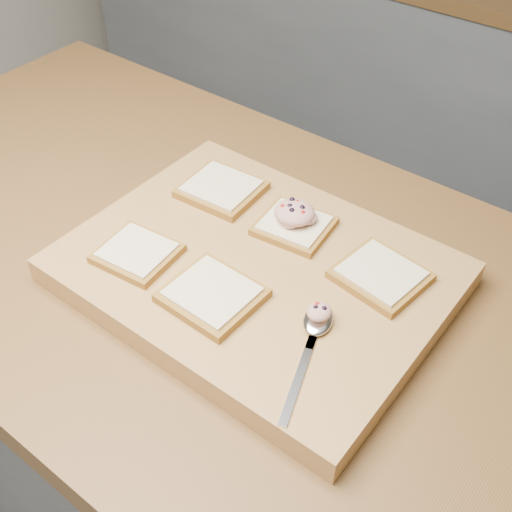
{
  "coord_description": "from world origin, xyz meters",
  "views": [
    {
      "loc": [
        0.3,
        -0.55,
        1.6
      ],
      "look_at": [
        -0.12,
        -0.01,
        0.96
      ],
      "focal_mm": 45.0,
      "sensor_mm": 36.0,
      "label": 1
    }
  ],
  "objects_px": {
    "bread_far_center": "(294,226)",
    "cutting_board": "(256,272)",
    "spoon": "(316,328)",
    "tuna_salad_dollop": "(295,212)"
  },
  "relations": [
    {
      "from": "bread_far_center",
      "to": "tuna_salad_dollop",
      "type": "xyz_separation_m",
      "value": [
        -0.0,
        0.0,
        0.02
      ]
    },
    {
      "from": "tuna_salad_dollop",
      "to": "spoon",
      "type": "bearing_deg",
      "value": -46.99
    },
    {
      "from": "tuna_salad_dollop",
      "to": "cutting_board",
      "type": "bearing_deg",
      "value": -89.12
    },
    {
      "from": "cutting_board",
      "to": "tuna_salad_dollop",
      "type": "distance_m",
      "value": 0.11
    },
    {
      "from": "cutting_board",
      "to": "bread_far_center",
      "type": "height_order",
      "value": "bread_far_center"
    },
    {
      "from": "cutting_board",
      "to": "spoon",
      "type": "distance_m",
      "value": 0.16
    },
    {
      "from": "tuna_salad_dollop",
      "to": "spoon",
      "type": "height_order",
      "value": "tuna_salad_dollop"
    },
    {
      "from": "bread_far_center",
      "to": "cutting_board",
      "type": "bearing_deg",
      "value": -90.92
    },
    {
      "from": "spoon",
      "to": "cutting_board",
      "type": "bearing_deg",
      "value": 158.31
    },
    {
      "from": "bread_far_center",
      "to": "spoon",
      "type": "bearing_deg",
      "value": -46.94
    }
  ]
}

